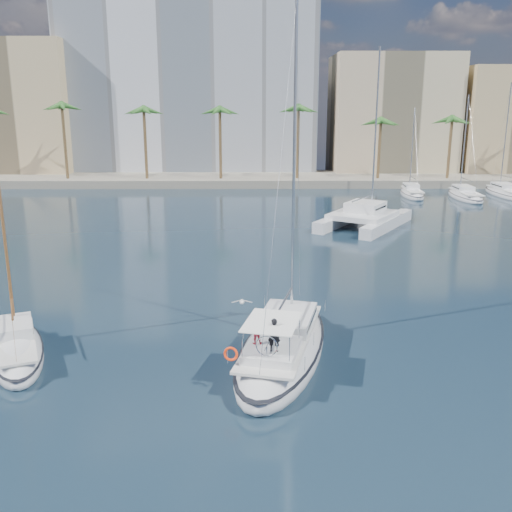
{
  "coord_description": "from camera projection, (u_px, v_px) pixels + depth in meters",
  "views": [
    {
      "loc": [
        -1.56,
        -29.4,
        11.96
      ],
      "look_at": [
        -1.37,
        1.5,
        3.75
      ],
      "focal_mm": 40.0,
      "sensor_mm": 36.0,
      "label": 1
    }
  ],
  "objects": [
    {
      "name": "moored_yacht_b",
      "position": [
        465.0,
        199.0,
        75.14
      ],
      "size": [
        3.32,
        10.83,
        13.72
      ],
      "primitive_type": null,
      "rotation": [
        0.0,
        0.0,
        -0.02
      ],
      "color": "silver",
      "rests_on": "ground"
    },
    {
      "name": "building_beige",
      "position": [
        391.0,
        117.0,
        96.71
      ],
      "size": [
        20.0,
        14.0,
        20.0
      ],
      "primitive_type": "cube",
      "color": "tan",
      "rests_on": "ground"
    },
    {
      "name": "catamaran",
      "position": [
        364.0,
        215.0,
        57.58
      ],
      "size": [
        11.44,
        13.3,
        17.44
      ],
      "rotation": [
        0.0,
        0.0,
        -0.56
      ],
      "color": "silver",
      "rests_on": "ground"
    },
    {
      "name": "palm_right",
      "position": [
        493.0,
        117.0,
        84.15
      ],
      "size": [
        3.6,
        3.6,
        12.3
      ],
      "color": "brown",
      "rests_on": "ground"
    },
    {
      "name": "moored_yacht_c",
      "position": [
        507.0,
        196.0,
        77.12
      ],
      "size": [
        3.98,
        12.33,
        15.54
      ],
      "primitive_type": null,
      "rotation": [
        0.0,
        0.0,
        0.03
      ],
      "color": "silver",
      "rests_on": "ground"
    },
    {
      "name": "palm_centre",
      "position": [
        263.0,
        117.0,
        83.94
      ],
      "size": [
        3.6,
        3.6,
        12.3
      ],
      "color": "brown",
      "rests_on": "ground"
    },
    {
      "name": "building_tan_left",
      "position": [
        10.0,
        111.0,
        95.1
      ],
      "size": [
        22.0,
        14.0,
        22.0
      ],
      "primitive_type": "cube",
      "color": "tan",
      "rests_on": "ground"
    },
    {
      "name": "seagull",
      "position": [
        242.0,
        302.0,
        33.1
      ],
      "size": [
        1.22,
        0.52,
        0.22
      ],
      "color": "silver",
      "rests_on": "ground"
    },
    {
      "name": "quay",
      "position": [
        262.0,
        179.0,
        90.29
      ],
      "size": [
        120.0,
        14.0,
        1.2
      ],
      "primitive_type": "cube",
      "color": "gray",
      "rests_on": "ground"
    },
    {
      "name": "ground",
      "position": [
        281.0,
        328.0,
        31.49
      ],
      "size": [
        160.0,
        160.0,
        0.0
      ],
      "primitive_type": "plane",
      "color": "black",
      "rests_on": "ground"
    },
    {
      "name": "small_sloop",
      "position": [
        17.0,
        350.0,
        27.78
      ],
      "size": [
        5.3,
        8.14,
        11.21
      ],
      "rotation": [
        0.0,
        0.0,
        0.4
      ],
      "color": "silver",
      "rests_on": "ground"
    },
    {
      "name": "building_modern",
      "position": [
        192.0,
        93.0,
        98.38
      ],
      "size": [
        42.0,
        16.0,
        28.0
      ],
      "primitive_type": "cube",
      "color": "silver",
      "rests_on": "ground"
    },
    {
      "name": "moored_yacht_a",
      "position": [
        412.0,
        196.0,
        77.04
      ],
      "size": [
        3.37,
        9.52,
        11.9
      ],
      "primitive_type": null,
      "rotation": [
        0.0,
        0.0,
        -0.07
      ],
      "color": "silver",
      "rests_on": "ground"
    },
    {
      "name": "palm_left",
      "position": [
        32.0,
        117.0,
        83.74
      ],
      "size": [
        3.6,
        3.6,
        12.3
      ],
      "color": "brown",
      "rests_on": "ground"
    },
    {
      "name": "main_sloop",
      "position": [
        282.0,
        348.0,
        27.64
      ],
      "size": [
        6.47,
        12.41,
        17.6
      ],
      "rotation": [
        0.0,
        0.0,
        -0.24
      ],
      "color": "silver",
      "rests_on": "ground"
    }
  ]
}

